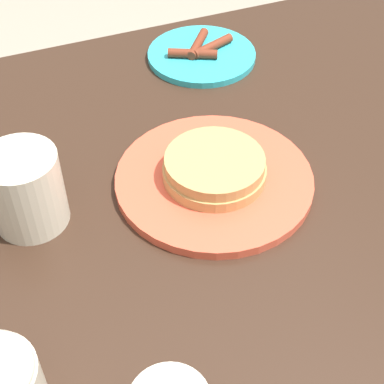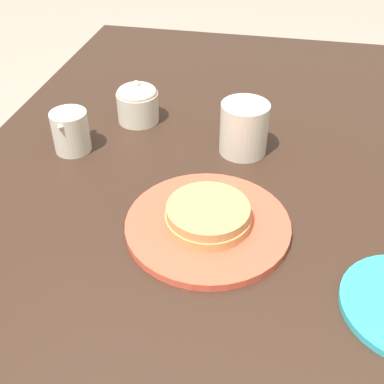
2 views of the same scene
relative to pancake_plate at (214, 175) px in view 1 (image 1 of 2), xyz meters
The scene contains 4 objects.
dining_table 0.13m from the pancake_plate, 62.52° to the left, with size 1.58×0.84×0.75m.
pancake_plate is the anchor object (origin of this frame).
side_plate_bacon 0.29m from the pancake_plate, 109.80° to the right, with size 0.17×0.17×0.02m.
coffee_mug 0.22m from the pancake_plate, ahead, with size 0.12×0.08×0.09m.
Camera 1 is at (0.21, 0.44, 1.25)m, focal length 55.00 mm.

